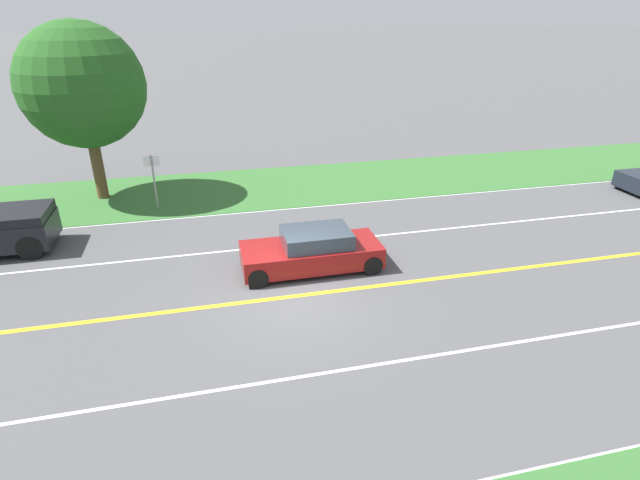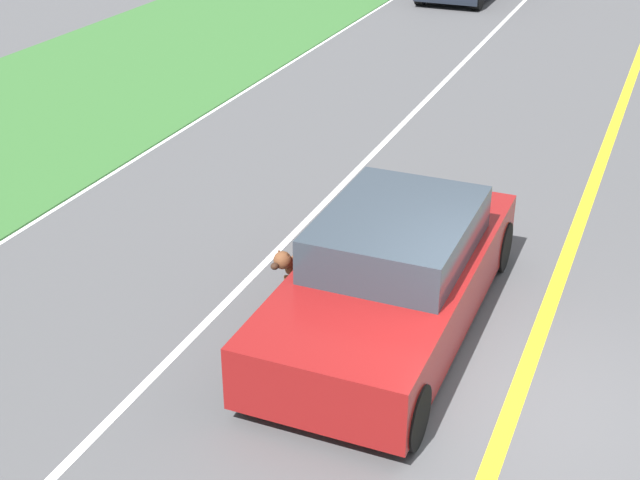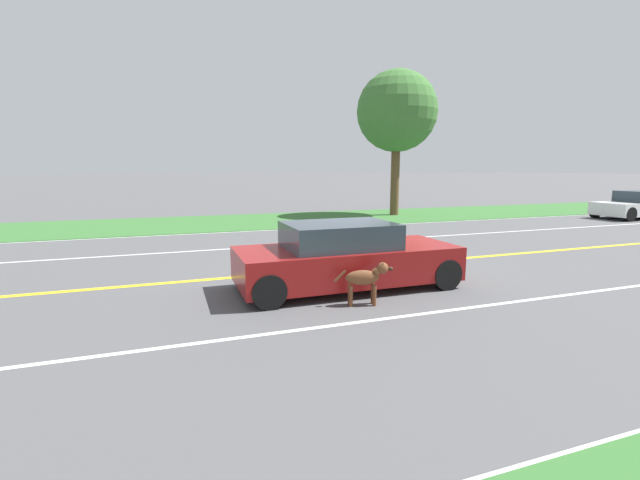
# 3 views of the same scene
# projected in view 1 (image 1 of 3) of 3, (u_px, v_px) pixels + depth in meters

# --- Properties ---
(ground_plane) EXTENTS (400.00, 400.00, 0.00)m
(ground_plane) POSITION_uv_depth(u_px,v_px,m) (296.00, 296.00, 14.59)
(ground_plane) COLOR #4C4C4F
(centre_divider_line) EXTENTS (0.18, 160.00, 0.01)m
(centre_divider_line) POSITION_uv_depth(u_px,v_px,m) (296.00, 296.00, 14.58)
(centre_divider_line) COLOR yellow
(centre_divider_line) RESTS_ON ground
(lane_edge_line_right) EXTENTS (0.14, 160.00, 0.01)m
(lane_edge_line_right) POSITION_uv_depth(u_px,v_px,m) (264.00, 211.00, 20.76)
(lane_edge_line_right) COLOR white
(lane_edge_line_right) RESTS_ON ground
(lane_dash_same_dir) EXTENTS (0.10, 160.00, 0.01)m
(lane_dash_same_dir) POSITION_uv_depth(u_px,v_px,m) (277.00, 246.00, 17.67)
(lane_dash_same_dir) COLOR white
(lane_dash_same_dir) RESTS_ON ground
(lane_dash_oncoming) EXTENTS (0.10, 160.00, 0.01)m
(lane_dash_oncoming) POSITION_uv_depth(u_px,v_px,m) (325.00, 373.00, 11.50)
(lane_dash_oncoming) COLOR white
(lane_dash_oncoming) RESTS_ON ground
(grass_verge_right) EXTENTS (6.00, 160.00, 0.03)m
(grass_verge_right) POSITION_uv_depth(u_px,v_px,m) (255.00, 188.00, 23.40)
(grass_verge_right) COLOR #33662D
(grass_verge_right) RESTS_ON ground
(ego_car) EXTENTS (1.82, 4.42, 1.34)m
(ego_car) POSITION_uv_depth(u_px,v_px,m) (312.00, 251.00, 15.89)
(ego_car) COLOR maroon
(ego_car) RESTS_ON ground
(dog) EXTENTS (0.37, 1.05, 0.79)m
(dog) POSITION_uv_depth(u_px,v_px,m) (307.00, 240.00, 16.99)
(dog) COLOR brown
(dog) RESTS_ON ground
(roadside_tree_right_near) EXTENTS (5.02, 5.02, 7.33)m
(roadside_tree_right_near) POSITION_uv_depth(u_px,v_px,m) (82.00, 86.00, 20.19)
(roadside_tree_right_near) COLOR brown
(roadside_tree_right_near) RESTS_ON ground
(street_sign) EXTENTS (0.11, 0.64, 2.30)m
(street_sign) POSITION_uv_depth(u_px,v_px,m) (154.00, 175.00, 20.38)
(street_sign) COLOR gray
(street_sign) RESTS_ON ground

